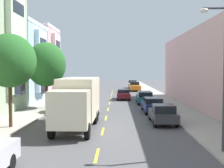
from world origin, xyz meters
TOP-DOWN VIEW (x-y plane):
  - ground_plane at (0.00, 30.00)m, footprint 160.00×160.00m
  - sidewalk_left at (-7.10, 28.00)m, footprint 3.20×120.00m
  - sidewalk_right at (7.10, 28.00)m, footprint 3.20×120.00m
  - lane_centerline_dashes at (0.00, 24.50)m, footprint 0.14×47.20m
  - townhouse_fifth_rose at (-15.51, 35.57)m, footprint 14.44×7.94m
  - street_tree_second at (-6.40, 12.65)m, footprint 3.59×3.59m
  - street_tree_third at (-6.40, 22.05)m, footprint 4.06×4.06m
  - street_lamp at (5.95, 7.31)m, footprint 1.35×0.28m
  - delivery_box_truck at (-1.80, 13.22)m, footprint 2.52×7.79m
  - parked_pickup_white at (-4.22, 28.23)m, footprint 2.02×5.31m
  - parked_pickup_forest at (-4.29, 20.66)m, footprint 2.03×5.31m
  - parked_sedan_navy at (4.35, 20.14)m, footprint 1.84×4.52m
  - parked_wagon_teal at (4.24, 26.82)m, footprint 1.90×4.73m
  - parked_sedan_red at (-4.31, 44.16)m, footprint 1.91×4.54m
  - parked_hatchback_charcoal at (4.40, 14.56)m, footprint 1.74×4.00m
  - parked_pickup_champagne at (4.39, 54.93)m, footprint 2.13×5.35m
  - parked_pickup_orange at (4.38, 46.95)m, footprint 2.01×5.30m
  - moving_burgundy_sedan at (1.80, 31.51)m, footprint 1.80×4.50m

SIDE VIEW (x-z plane):
  - ground_plane at x=0.00m, z-range 0.00..0.00m
  - lane_centerline_dashes at x=0.00m, z-range 0.00..0.01m
  - sidewalk_left at x=-7.10m, z-range 0.00..0.14m
  - sidewalk_right at x=7.10m, z-range 0.00..0.14m
  - parked_sedan_navy at x=4.35m, z-range 0.03..1.46m
  - parked_sedan_red at x=-4.31m, z-range 0.03..1.46m
  - moving_burgundy_sedan at x=1.80m, z-range 0.03..1.46m
  - parked_hatchback_charcoal at x=4.40m, z-range 0.01..1.51m
  - parked_wagon_teal at x=4.24m, z-range 0.05..1.55m
  - parked_pickup_white at x=-4.22m, z-range -0.04..1.69m
  - parked_pickup_forest at x=-4.29m, z-range -0.04..1.69m
  - parked_pickup_champagne at x=4.39m, z-range -0.04..1.69m
  - parked_pickup_orange at x=4.38m, z-range -0.04..1.69m
  - delivery_box_truck at x=-1.80m, z-range 0.22..3.70m
  - street_lamp at x=5.95m, z-range 0.68..7.67m
  - street_tree_third at x=-6.40m, z-range 1.24..8.02m
  - street_tree_second at x=-6.40m, z-range 1.49..7.89m
  - townhouse_fifth_rose at x=-15.51m, z-range -0.20..10.47m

